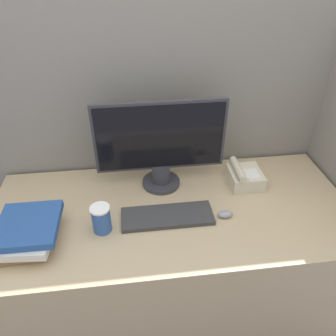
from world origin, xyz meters
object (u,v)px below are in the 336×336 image
mouse (225,214)px  desk_telephone (244,176)px  coffee_cup (101,219)px  book_stack (28,231)px  monitor (161,147)px  keyboard (167,216)px

mouse → desk_telephone: desk_telephone is taller
coffee_cup → book_stack: bearing=-175.6°
book_stack → desk_telephone: (0.98, 0.26, -0.01)m
coffee_cup → mouse: bearing=1.3°
monitor → desk_telephone: bearing=-6.8°
monitor → book_stack: 0.67m
monitor → keyboard: bearing=-89.9°
monitor → book_stack: (-0.57, -0.31, -0.16)m
desk_telephone → book_stack: bearing=-165.1°
desk_telephone → keyboard: bearing=-153.8°
keyboard → coffee_cup: 0.29m
coffee_cup → desk_telephone: coffee_cup is taller
mouse → book_stack: 0.82m
mouse → coffee_cup: bearing=-178.7°
desk_telephone → monitor: bearing=173.2°
monitor → coffee_cup: bearing=-134.2°
monitor → desk_telephone: size_ratio=3.40×
keyboard → mouse: bearing=-5.4°
desk_telephone → mouse: bearing=-124.8°
keyboard → desk_telephone: size_ratio=2.23×
monitor → desk_telephone: monitor is taller
keyboard → mouse: (0.25, -0.02, 0.00)m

